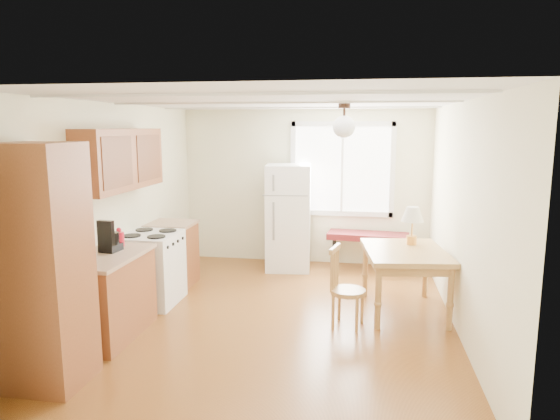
% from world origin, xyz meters
% --- Properties ---
extents(room_shell, '(4.60, 5.60, 2.62)m').
position_xyz_m(room_shell, '(0.00, 0.00, 1.25)').
color(room_shell, '#5F3313').
rests_on(room_shell, ground).
extents(kitchen_run, '(0.65, 3.40, 2.20)m').
position_xyz_m(kitchen_run, '(-1.72, -0.63, 0.84)').
color(kitchen_run, brown).
rests_on(kitchen_run, ground).
extents(window_unit, '(1.64, 0.05, 1.51)m').
position_xyz_m(window_unit, '(0.60, 2.47, 1.55)').
color(window_unit, white).
rests_on(window_unit, room_shell).
extents(pendant_light, '(0.26, 0.26, 0.40)m').
position_xyz_m(pendant_light, '(0.70, 0.40, 2.24)').
color(pendant_light, black).
rests_on(pendant_light, room_shell).
extents(refrigerator, '(0.74, 0.74, 1.65)m').
position_xyz_m(refrigerator, '(-0.20, 2.04, 0.82)').
color(refrigerator, white).
rests_on(refrigerator, ground).
extents(bench, '(1.29, 0.58, 0.58)m').
position_xyz_m(bench, '(1.04, 2.22, 0.51)').
color(bench, '#571419').
rests_on(bench, ground).
extents(dining_table, '(1.08, 1.34, 0.77)m').
position_xyz_m(dining_table, '(1.46, 0.41, 0.67)').
color(dining_table, '#9F733D').
rests_on(dining_table, ground).
extents(chair, '(0.42, 0.41, 0.90)m').
position_xyz_m(chair, '(0.73, -0.13, 0.51)').
color(chair, '#9F733D').
rests_on(chair, ground).
extents(table_lamp, '(0.27, 0.27, 0.47)m').
position_xyz_m(table_lamp, '(1.55, 0.71, 1.12)').
color(table_lamp, gold).
rests_on(table_lamp, dining_table).
extents(coffee_maker, '(0.20, 0.24, 0.35)m').
position_xyz_m(coffee_maker, '(-1.72, -0.72, 1.03)').
color(coffee_maker, black).
rests_on(coffee_maker, kitchen_run).
extents(kettle, '(0.11, 0.11, 0.21)m').
position_xyz_m(kettle, '(-1.74, -0.47, 0.99)').
color(kettle, red).
rests_on(kettle, kitchen_run).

